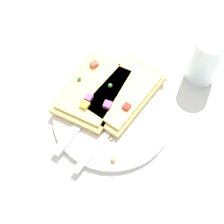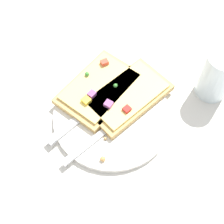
{
  "view_description": "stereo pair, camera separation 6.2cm",
  "coord_description": "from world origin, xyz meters",
  "views": [
    {
      "loc": [
        0.31,
        0.05,
        0.56
      ],
      "look_at": [
        0.0,
        0.0,
        0.02
      ],
      "focal_mm": 50.0,
      "sensor_mm": 36.0,
      "label": 1
    },
    {
      "loc": [
        0.3,
        0.11,
        0.56
      ],
      "look_at": [
        0.0,
        0.0,
        0.02
      ],
      "focal_mm": 50.0,
      "sensor_mm": 36.0,
      "label": 2
    }
  ],
  "objects": [
    {
      "name": "crumb_scatter",
      "position": [
        0.03,
        0.0,
        0.02
      ],
      "size": [
        0.13,
        0.15,
        0.01
      ],
      "color": "tan",
      "rests_on": "plate"
    },
    {
      "name": "ground_plane",
      "position": [
        0.0,
        0.0,
        0.0
      ],
      "size": [
        4.0,
        4.0,
        0.0
      ],
      "primitive_type": "plane",
      "color": "beige"
    },
    {
      "name": "fork",
      "position": [
        0.02,
        0.01,
        0.01
      ],
      "size": [
        0.2,
        0.12,
        0.01
      ],
      "rotation": [
        0.0,
        0.0,
        8.93
      ],
      "color": "silver",
      "rests_on": "plate"
    },
    {
      "name": "knife",
      "position": [
        0.02,
        -0.05,
        0.01
      ],
      "size": [
        0.19,
        0.11,
        0.01
      ],
      "rotation": [
        0.0,
        0.0,
        8.96
      ],
      "color": "silver",
      "rests_on": "plate"
    },
    {
      "name": "pizza_slice_corner",
      "position": [
        -0.05,
        -0.04,
        0.02
      ],
      "size": [
        0.2,
        0.16,
        0.03
      ],
      "rotation": [
        0.0,
        0.0,
        2.82
      ],
      "color": "tan",
      "rests_on": "plate"
    },
    {
      "name": "plate",
      "position": [
        0.0,
        0.0,
        0.01
      ],
      "size": [
        0.24,
        0.24,
        0.01
      ],
      "color": "silver",
      "rests_on": "ground"
    },
    {
      "name": "pizza_slice_main",
      "position": [
        -0.05,
        0.02,
        0.02
      ],
      "size": [
        0.21,
        0.17,
        0.03
      ],
      "rotation": [
        0.0,
        0.0,
        5.8
      ],
      "color": "tan",
      "rests_on": "plate"
    },
    {
      "name": "drinking_glass",
      "position": [
        -0.14,
        0.18,
        0.05
      ],
      "size": [
        0.07,
        0.07,
        0.11
      ],
      "color": "silver",
      "rests_on": "ground"
    }
  ]
}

